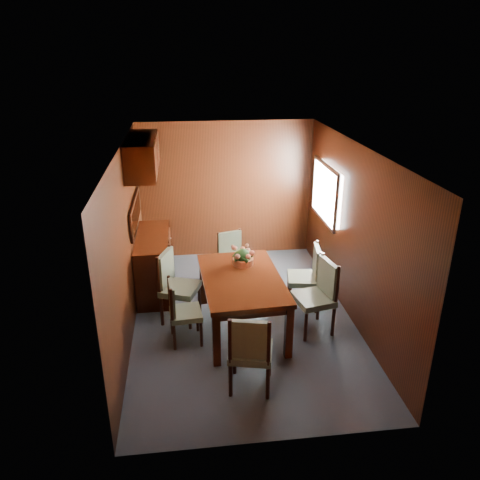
{
  "coord_description": "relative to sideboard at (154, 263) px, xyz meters",
  "views": [
    {
      "loc": [
        -0.74,
        -5.62,
        3.54
      ],
      "look_at": [
        0.0,
        0.33,
        1.05
      ],
      "focal_mm": 35.0,
      "sensor_mm": 36.0,
      "label": 1
    }
  ],
  "objects": [
    {
      "name": "chair_left_far",
      "position": [
        0.32,
        -0.89,
        0.12
      ],
      "size": [
        0.6,
        0.62,
        1.02
      ],
      "rotation": [
        0.0,
        0.0,
        -1.93
      ],
      "color": "black",
      "rests_on": "ground"
    },
    {
      "name": "chair_foot",
      "position": [
        1.21,
        0.01,
        0.04
      ],
      "size": [
        0.52,
        0.51,
        0.89
      ],
      "rotation": [
        0.0,
        0.0,
        3.44
      ],
      "color": "black",
      "rests_on": "ground"
    },
    {
      "name": "chair_right_far",
      "position": [
        2.23,
        -0.78,
        0.08
      ],
      "size": [
        0.5,
        0.52,
        0.95
      ],
      "rotation": [
        0.0,
        0.0,
        1.4
      ],
      "color": "black",
      "rests_on": "ground"
    },
    {
      "name": "chair_right_near",
      "position": [
        2.21,
        -1.4,
        0.11
      ],
      "size": [
        0.55,
        0.56,
        1.01
      ],
      "rotation": [
        0.0,
        0.0,
        1.78
      ],
      "color": "black",
      "rests_on": "ground"
    },
    {
      "name": "chair_left_near",
      "position": [
        0.39,
        -1.45,
        0.03
      ],
      "size": [
        0.43,
        0.44,
        0.86
      ],
      "rotation": [
        0.0,
        0.0,
        -1.48
      ],
      "color": "black",
      "rests_on": "ground"
    },
    {
      "name": "ground",
      "position": [
        1.25,
        -1.0,
        -0.45
      ],
      "size": [
        4.5,
        4.5,
        0.0
      ],
      "primitive_type": "plane",
      "color": "#39424D",
      "rests_on": "ground"
    },
    {
      "name": "room_shell",
      "position": [
        1.15,
        -0.67,
        1.18
      ],
      "size": [
        3.06,
        4.52,
        2.41
      ],
      "color": "black",
      "rests_on": "ground"
    },
    {
      "name": "dining_table",
      "position": [
        1.2,
        -1.23,
        0.2
      ],
      "size": [
        1.1,
        1.67,
        0.76
      ],
      "rotation": [
        0.0,
        0.0,
        0.06
      ],
      "color": "black",
      "rests_on": "ground"
    },
    {
      "name": "flower_centerpiece",
      "position": [
        1.27,
        -0.84,
        0.46
      ],
      "size": [
        0.32,
        0.32,
        0.32
      ],
      "color": "#C3673B",
      "rests_on": "dining_table"
    },
    {
      "name": "chair_head",
      "position": [
        1.13,
        -2.49,
        0.09
      ],
      "size": [
        0.55,
        0.54,
        0.98
      ],
      "rotation": [
        0.0,
        0.0,
        -0.23
      ],
      "color": "black",
      "rests_on": "ground"
    },
    {
      "name": "sideboard",
      "position": [
        0.0,
        0.0,
        0.0
      ],
      "size": [
        0.48,
        1.4,
        0.9
      ],
      "primitive_type": "cube",
      "color": "black",
      "rests_on": "ground"
    }
  ]
}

